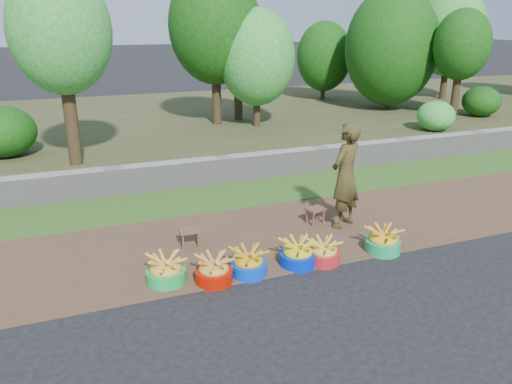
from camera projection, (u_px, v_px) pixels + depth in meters
name	position (u px, v px, depth m)	size (l,w,h in m)	color
ground_plane	(314.00, 270.00, 6.84)	(120.00, 120.00, 0.00)	black
dirt_shoulder	(278.00, 234.00, 7.94)	(80.00, 2.50, 0.02)	#4F3626
grass_verge	(237.00, 194.00, 9.70)	(80.00, 1.50, 0.04)	#345B1E
retaining_wall	(224.00, 170.00, 10.36)	(80.00, 0.35, 0.55)	gray
earth_bank	(174.00, 126.00, 14.69)	(80.00, 10.00, 0.50)	#3D3F21
vegetation	(147.00, 45.00, 12.26)	(31.77, 7.48, 4.41)	#302414
basin_a	(166.00, 271.00, 6.45)	(0.52, 0.52, 0.39)	green
basin_b	(214.00, 271.00, 6.47)	(0.50, 0.50, 0.37)	#A60F02
basin_c	(248.00, 263.00, 6.67)	(0.50, 0.50, 0.37)	#0337D3
basin_d	(298.00, 254.00, 6.92)	(0.51, 0.51, 0.38)	#0023C2
basin_e	(324.00, 253.00, 6.99)	(0.46, 0.46, 0.35)	#A81D22
basin_f	(383.00, 241.00, 7.31)	(0.51, 0.51, 0.38)	#1A9255
stool_left	(189.00, 233.00, 7.44)	(0.31, 0.24, 0.27)	brown
stool_right	(315.00, 211.00, 8.28)	(0.35, 0.30, 0.27)	brown
vendor_woman	(345.00, 176.00, 7.96)	(0.63, 0.41, 1.73)	black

